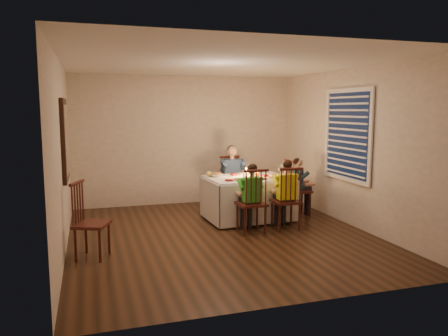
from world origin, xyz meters
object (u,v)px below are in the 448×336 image
object	(u,v)px
chair_extra	(93,258)
serving_bowl	(216,175)
chair_adult	(232,209)
child_yellow	(285,229)
dining_table	(248,189)
chair_end	(297,215)
child_teal	(297,215)
child_green	(251,232)
chair_near_left	(251,232)
adult	(232,209)
chair_near_right	(285,229)

from	to	relation	value
chair_extra	serving_bowl	world-z (taller)	serving_bowl
chair_adult	child_yellow	xyz separation A→B (m)	(0.38, -1.59, 0.00)
dining_table	chair_end	size ratio (longest dim) A/B	1.46
dining_table	chair_extra	bearing A→B (deg)	-157.10
dining_table	child_yellow	xyz separation A→B (m)	(0.36, -0.77, -0.54)
dining_table	child_teal	size ratio (longest dim) A/B	1.42
chair_adult	child_teal	size ratio (longest dim) A/B	0.97
child_green	child_yellow	xyz separation A→B (m)	(0.60, 0.01, 0.00)
chair_extra	serving_bowl	xyz separation A→B (m)	(2.11, 1.49, 0.78)
chair_near_left	child_green	xyz separation A→B (m)	(0.00, 0.00, 0.00)
dining_table	chair_near_left	size ratio (longest dim) A/B	1.46
chair_near_left	adult	xyz separation A→B (m)	(0.21, 1.60, 0.00)
child_green	child_teal	distance (m)	1.45
child_green	child_yellow	bearing A→B (deg)	179.09
adult	dining_table	bearing A→B (deg)	-87.07
serving_bowl	child_yellow	bearing A→B (deg)	-47.70
adult	child_teal	distance (m)	1.28
adult	child_teal	bearing A→B (deg)	-37.01
chair_extra	child_yellow	world-z (taller)	child_yellow
adult	child_yellow	distance (m)	1.63
chair_near_right	serving_bowl	distance (m)	1.53
serving_bowl	child_green	bearing A→B (deg)	-73.85
chair_adult	serving_bowl	xyz separation A→B (m)	(-0.50, -0.62, 0.78)
serving_bowl	child_teal	bearing A→B (deg)	-6.92
child_teal	child_yellow	bearing A→B (deg)	143.91
chair_adult	chair_near_right	size ratio (longest dim) A/B	1.00
chair_near_right	child_teal	world-z (taller)	child_teal
chair_extra	serving_bowl	distance (m)	2.70
chair_extra	adult	bearing A→B (deg)	-28.92
chair_adult	child_green	world-z (taller)	child_green
chair_end	serving_bowl	world-z (taller)	serving_bowl
chair_end	child_green	size ratio (longest dim) A/B	0.94
chair_end	chair_extra	xyz separation A→B (m)	(-3.61, -1.31, 0.00)
chair_end	adult	xyz separation A→B (m)	(-1.00, 0.80, 0.00)
chair_adult	adult	bearing A→B (deg)	0.00
dining_table	chair_near_left	distance (m)	0.97
chair_near_left	chair_near_right	world-z (taller)	same
child_teal	chair_near_left	bearing A→B (deg)	125.31
dining_table	chair_end	xyz separation A→B (m)	(0.98, 0.02, -0.54)
chair_end	serving_bowl	xyz separation A→B (m)	(-1.50, 0.18, 0.78)
chair_end	child_teal	world-z (taller)	child_teal
dining_table	chair_near_right	bearing A→B (deg)	-67.67
adult	child_green	xyz separation A→B (m)	(-0.21, -1.60, 0.00)
dining_table	chair_extra	size ratio (longest dim) A/B	1.48
child_yellow	serving_bowl	world-z (taller)	serving_bowl
chair_near_left	serving_bowl	bearing A→B (deg)	-75.91
chair_near_left	child_teal	size ratio (longest dim) A/B	0.97
chair_extra	child_teal	size ratio (longest dim) A/B	0.96
dining_table	chair_extra	world-z (taller)	dining_table
child_teal	serving_bowl	distance (m)	1.70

